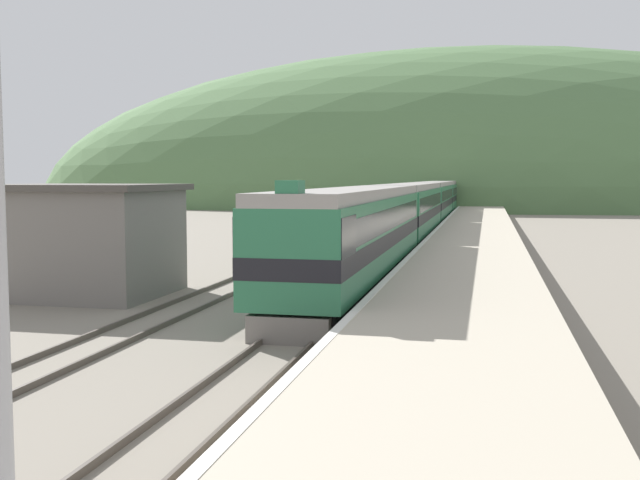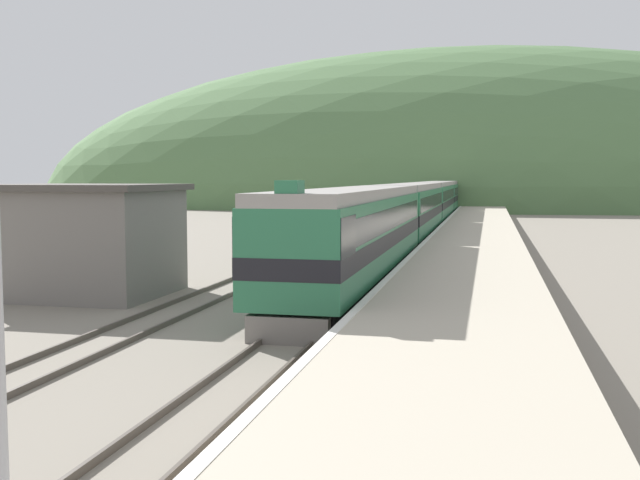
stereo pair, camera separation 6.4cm
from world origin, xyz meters
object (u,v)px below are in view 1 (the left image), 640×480
Objects in this scene: express_train_lead_car at (355,234)px; carriage_fourth at (444,196)px; carriage_second at (410,211)px; carriage_fifth at (452,193)px; carriage_third at (432,201)px.

express_train_lead_car is 1.09× the size of carriage_fourth.
carriage_second and carriage_fifth have the same top height.
carriage_third is 1.00× the size of carriage_fifth.
carriage_third is 1.00× the size of carriage_fourth.
carriage_second is 1.00× the size of carriage_fourth.
carriage_second is at bearing -90.00° from carriage_third.
express_train_lead_car reaches higher than carriage_fourth.
carriage_second is at bearing -90.00° from carriage_fourth.
carriage_fourth and carriage_fifth have the same top height.
carriage_second is 21.05m from carriage_third.
carriage_fourth is (0.00, 42.10, 0.00)m from carriage_second.
express_train_lead_car is 64.25m from carriage_fourth.
express_train_lead_car is 85.29m from carriage_fifth.
express_train_lead_car is 43.20m from carriage_third.
carriage_fourth is at bearing 90.00° from express_train_lead_car.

